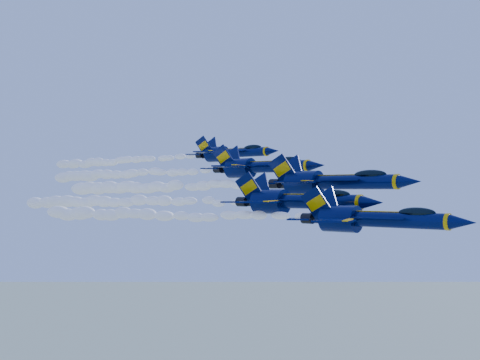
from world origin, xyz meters
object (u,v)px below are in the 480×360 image
Objects in this scene: jet_fifth at (232,153)px; jet_fourth at (261,167)px; jet_second at (297,201)px; jet_lead at (372,219)px; jet_third at (332,182)px.

jet_fourth is at bearing -34.07° from jet_fifth.
jet_second is 24.32m from jet_fourth.
jet_second is 0.90× the size of jet_fourth.
jet_fifth reaches higher than jet_lead.
jet_fourth is (-15.52, 6.48, 2.35)m from jet_third.
jet_lead is 0.84× the size of jet_fourth.
jet_lead is 11.04m from jet_second.
jet_lead is at bearing -35.28° from jet_fifth.
jet_fourth is at bearing 144.17° from jet_lead.
jet_second is (-10.32, 3.68, 1.37)m from jet_lead.
jet_second is 10.28m from jet_third.
jet_fifth is (-30.26, 25.03, 7.33)m from jet_second.
jet_fifth reaches higher than jet_third.
jet_lead is 0.92× the size of jet_fifth.
jet_fourth is 1.10× the size of jet_fifth.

